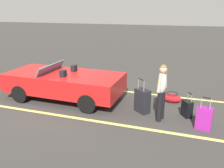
{
  "coord_description": "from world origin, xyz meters",
  "views": [
    {
      "loc": [
        -4.05,
        6.83,
        3.09
      ],
      "look_at": [
        -1.8,
        0.06,
        0.75
      ],
      "focal_mm": 36.89,
      "sensor_mm": 36.0,
      "label": 1
    }
  ],
  "objects_px": {
    "traveler_person": "(162,90)",
    "suitcase_large_black": "(142,101)",
    "duffel_bag": "(172,98)",
    "suitcase_small_carryon": "(187,109)",
    "convertible_car": "(59,82)",
    "suitcase_medium_bright": "(204,118)"
  },
  "relations": [
    {
      "from": "suitcase_medium_bright",
      "to": "traveler_person",
      "type": "relative_size",
      "value": 0.57
    },
    {
      "from": "suitcase_large_black",
      "to": "traveler_person",
      "type": "relative_size",
      "value": 0.66
    },
    {
      "from": "suitcase_medium_bright",
      "to": "suitcase_small_carryon",
      "type": "relative_size",
      "value": 1.26
    },
    {
      "from": "convertible_car",
      "to": "suitcase_large_black",
      "type": "height_order",
      "value": "convertible_car"
    },
    {
      "from": "duffel_bag",
      "to": "traveler_person",
      "type": "xyz_separation_m",
      "value": [
        0.22,
        1.45,
        0.77
      ]
    },
    {
      "from": "duffel_bag",
      "to": "suitcase_large_black",
      "type": "bearing_deg",
      "value": 52.67
    },
    {
      "from": "traveler_person",
      "to": "suitcase_large_black",
      "type": "bearing_deg",
      "value": -15.63
    },
    {
      "from": "convertible_car",
      "to": "suitcase_medium_bright",
      "type": "height_order",
      "value": "convertible_car"
    },
    {
      "from": "suitcase_small_carryon",
      "to": "suitcase_large_black",
      "type": "bearing_deg",
      "value": -29.56
    },
    {
      "from": "duffel_bag",
      "to": "suitcase_medium_bright",
      "type": "bearing_deg",
      "value": 120.17
    },
    {
      "from": "duffel_bag",
      "to": "convertible_car",
      "type": "bearing_deg",
      "value": 11.98
    },
    {
      "from": "suitcase_large_black",
      "to": "duffel_bag",
      "type": "relative_size",
      "value": 1.66
    },
    {
      "from": "duffel_bag",
      "to": "traveler_person",
      "type": "height_order",
      "value": "traveler_person"
    },
    {
      "from": "suitcase_medium_bright",
      "to": "duffel_bag",
      "type": "bearing_deg",
      "value": 40.48
    },
    {
      "from": "suitcase_medium_bright",
      "to": "suitcase_small_carryon",
      "type": "distance_m",
      "value": 0.78
    },
    {
      "from": "duffel_bag",
      "to": "suitcase_small_carryon",
      "type": "bearing_deg",
      "value": 117.0
    },
    {
      "from": "suitcase_small_carryon",
      "to": "suitcase_medium_bright",
      "type": "bearing_deg",
      "value": 90.98
    },
    {
      "from": "suitcase_large_black",
      "to": "suitcase_medium_bright",
      "type": "distance_m",
      "value": 1.86
    },
    {
      "from": "suitcase_medium_bright",
      "to": "duffel_bag",
      "type": "relative_size",
      "value": 1.43
    },
    {
      "from": "suitcase_large_black",
      "to": "duffel_bag",
      "type": "distance_m",
      "value": 1.38
    },
    {
      "from": "suitcase_large_black",
      "to": "suitcase_medium_bright",
      "type": "xyz_separation_m",
      "value": [
        -1.77,
        0.55,
        -0.06
      ]
    },
    {
      "from": "suitcase_large_black",
      "to": "suitcase_small_carryon",
      "type": "distance_m",
      "value": 1.34
    }
  ]
}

